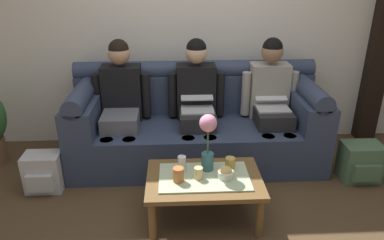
# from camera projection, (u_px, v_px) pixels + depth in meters

# --- Properties ---
(ground_plane) EXTENTS (14.00, 14.00, 0.00)m
(ground_plane) POSITION_uv_depth(u_px,v_px,m) (206.00, 233.00, 2.78)
(ground_plane) COLOR #4C3823
(back_wall_patterned) EXTENTS (6.00, 0.12, 2.90)m
(back_wall_patterned) POSITION_uv_depth(u_px,v_px,m) (194.00, 7.00, 3.76)
(back_wall_patterned) COLOR silver
(back_wall_patterned) RESTS_ON ground_plane
(couch) EXTENTS (2.43, 0.88, 0.96)m
(couch) POSITION_uv_depth(u_px,v_px,m) (197.00, 125.00, 3.70)
(couch) COLOR #2D3851
(couch) RESTS_ON ground_plane
(person_left) EXTENTS (0.56, 0.67, 1.22)m
(person_left) POSITION_uv_depth(u_px,v_px,m) (121.00, 99.00, 3.55)
(person_left) COLOR #595B66
(person_left) RESTS_ON ground_plane
(person_middle) EXTENTS (0.56, 0.67, 1.22)m
(person_middle) POSITION_uv_depth(u_px,v_px,m) (197.00, 98.00, 3.58)
(person_middle) COLOR #232326
(person_middle) RESTS_ON ground_plane
(person_right) EXTENTS (0.56, 0.67, 1.22)m
(person_right) POSITION_uv_depth(u_px,v_px,m) (271.00, 97.00, 3.61)
(person_right) COLOR #232326
(person_right) RESTS_ON ground_plane
(coffee_table) EXTENTS (0.88, 0.60, 0.37)m
(coffee_table) POSITION_uv_depth(u_px,v_px,m) (204.00, 182.00, 2.84)
(coffee_table) COLOR brown
(coffee_table) RESTS_ON ground_plane
(flower_vase) EXTENTS (0.14, 0.14, 0.47)m
(flower_vase) POSITION_uv_depth(u_px,v_px,m) (208.00, 137.00, 2.80)
(flower_vase) COLOR #336672
(flower_vase) RESTS_ON coffee_table
(snack_bowl) EXTENTS (0.12, 0.12, 0.10)m
(snack_bowl) POSITION_uv_depth(u_px,v_px,m) (226.00, 173.00, 2.78)
(snack_bowl) COLOR silver
(snack_bowl) RESTS_ON coffee_table
(cup_near_left) EXTENTS (0.08, 0.08, 0.11)m
(cup_near_left) POSITION_uv_depth(u_px,v_px,m) (178.00, 175.00, 2.73)
(cup_near_left) COLOR #B26633
(cup_near_left) RESTS_ON coffee_table
(cup_near_right) EXTENTS (0.07, 0.07, 0.13)m
(cup_near_right) POSITION_uv_depth(u_px,v_px,m) (182.00, 164.00, 2.86)
(cup_near_right) COLOR silver
(cup_near_right) RESTS_ON coffee_table
(cup_far_center) EXTENTS (0.07, 0.07, 0.09)m
(cup_far_center) POSITION_uv_depth(u_px,v_px,m) (198.00, 173.00, 2.77)
(cup_far_center) COLOR #DBB77A
(cup_far_center) RESTS_ON coffee_table
(cup_far_left) EXTENTS (0.08, 0.08, 0.09)m
(cup_far_left) POSITION_uv_depth(u_px,v_px,m) (230.00, 163.00, 2.91)
(cup_far_left) COLOR gold
(cup_far_left) RESTS_ON coffee_table
(backpack_right) EXTENTS (0.35, 0.29, 0.36)m
(backpack_right) POSITION_uv_depth(u_px,v_px,m) (360.00, 162.00, 3.40)
(backpack_right) COLOR #4C6B4C
(backpack_right) RESTS_ON ground_plane
(backpack_left) EXTENTS (0.32, 0.26, 0.35)m
(backpack_left) POSITION_uv_depth(u_px,v_px,m) (44.00, 173.00, 3.24)
(backpack_left) COLOR #B7B7BC
(backpack_left) RESTS_ON ground_plane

